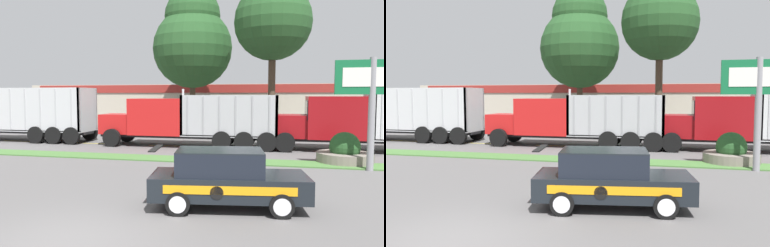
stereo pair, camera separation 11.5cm
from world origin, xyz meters
TOP-DOWN VIEW (x-y plane):
  - ground_plane at (0.00, 0.00)m, footprint 600.00×600.00m
  - grass_verge at (0.00, 10.55)m, footprint 120.00×1.60m
  - centre_line_2 at (-13.19, 15.35)m, footprint 2.40×0.14m
  - centre_line_3 at (-7.79, 15.35)m, footprint 2.40×0.14m
  - centre_line_4 at (-2.39, 15.35)m, footprint 2.40×0.14m
  - centre_line_5 at (3.01, 15.35)m, footprint 2.40×0.14m
  - centre_line_6 at (8.41, 15.35)m, footprint 2.40×0.14m
  - dump_truck_lead at (8.98, 15.49)m, footprint 12.86×2.78m
  - dump_truck_trail at (-1.95, 15.41)m, footprint 11.12×2.72m
  - rally_car at (3.02, 3.17)m, footprint 4.52×2.34m
  - store_sign_post at (8.20, 9.71)m, footprint 2.98×0.28m
  - stone_planter at (7.47, 11.43)m, footprint 2.54×2.54m
  - store_building_backdrop at (-1.08, 35.69)m, footprint 42.78×12.10m
  - tree_behind_left at (3.88, 21.88)m, footprint 5.77×5.77m
  - tree_behind_centre at (-2.88, 24.58)m, footprint 6.83×6.83m

SIDE VIEW (x-z plane):
  - ground_plane at x=0.00m, z-range 0.00..0.00m
  - centre_line_2 at x=-13.19m, z-range 0.00..0.01m
  - centre_line_3 at x=-7.79m, z-range 0.00..0.01m
  - centre_line_4 at x=-2.39m, z-range 0.00..0.01m
  - centre_line_5 at x=3.01m, z-range 0.00..0.01m
  - centre_line_6 at x=8.41m, z-range 0.00..0.01m
  - grass_verge at x=0.00m, z-range 0.00..0.06m
  - stone_planter at x=7.47m, z-range -0.25..1.22m
  - rally_car at x=3.02m, z-range 0.00..1.68m
  - dump_truck_trail at x=-1.95m, z-range -0.21..3.35m
  - dump_truck_lead at x=8.98m, z-range -0.15..3.46m
  - store_building_backdrop at x=-1.08m, z-range 0.00..4.32m
  - store_sign_post at x=8.20m, z-range 1.02..5.76m
  - tree_behind_centre at x=-2.88m, z-range 1.73..14.08m
  - tree_behind_left at x=3.88m, z-range 2.72..15.72m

